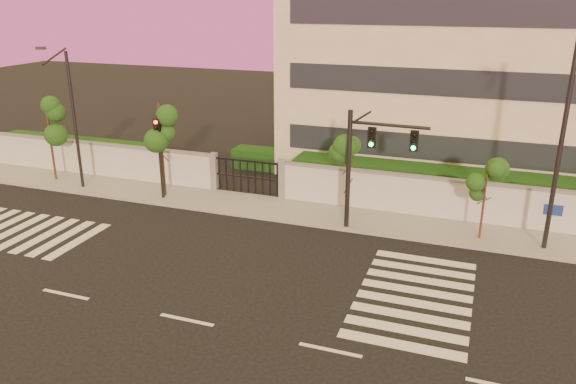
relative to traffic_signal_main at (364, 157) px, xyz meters
name	(u,v)px	position (x,y,z in m)	size (l,w,h in m)	color
ground	(187,320)	(-3.85, -9.31, -3.54)	(120.00, 120.00, 0.00)	black
sidewalk	(291,211)	(-3.85, 1.19, -3.47)	(60.00, 3.00, 0.15)	gray
perimeter_wall	(303,183)	(-3.75, 2.69, -2.47)	(60.00, 0.36, 2.20)	#B5B7BD
hedge_row	(336,175)	(-2.69, 5.43, -2.73)	(41.00, 4.25, 1.80)	black
institutional_building	(498,68)	(5.15, 12.68, 2.61)	(24.40, 12.40, 12.25)	beige
road_markings	(199,265)	(-5.43, -5.55, -3.53)	(57.00, 7.62, 0.02)	silver
street_tree_b	(49,123)	(-18.33, 1.13, -0.10)	(1.64, 1.31, 4.68)	#382314
street_tree_c	(161,129)	(-10.89, 0.93, 0.22)	(1.58, 1.26, 5.11)	#382314
street_tree_d	(350,162)	(-0.92, 1.13, -0.64)	(1.47, 1.17, 3.94)	#382314
street_tree_e	(486,184)	(5.18, 0.73, -0.88)	(1.30, 1.03, 3.62)	#382314
traffic_signal_main	(364,157)	(0.00, 0.00, 0.00)	(3.55, 0.39, 5.61)	black
traffic_signal_secondary	(159,147)	(-10.81, 0.52, -0.65)	(0.35, 0.34, 4.56)	black
streetlight_west	(72,114)	(-15.99, 0.38, 0.73)	(0.47, 1.90, 7.91)	black
streetlight_east	(563,138)	(7.78, 0.41, 1.43)	(0.55, 2.22, 9.21)	black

